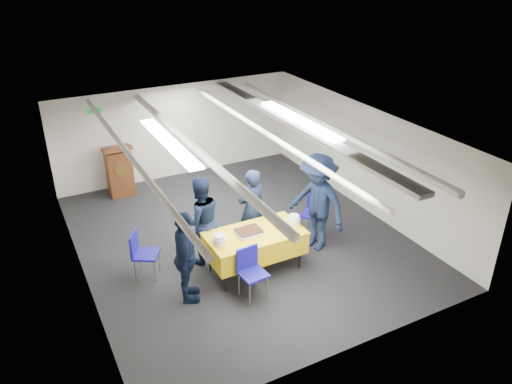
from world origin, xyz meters
The scene contains 14 objects.
ground centered at (0.00, 0.00, 0.00)m, with size 7.00×7.00×0.00m, color black.
room_shell centered at (0.09, 0.41, 1.81)m, with size 6.00×7.00×2.30m.
serving_table centered at (-0.23, -1.11, 0.56)m, with size 1.71×0.90×0.77m.
sheet_cake centered at (-0.34, -1.08, 0.81)m, with size 0.46×0.35×0.08m.
plate_stack_left centered at (-0.92, -1.16, 0.85)m, with size 0.24×0.24×0.18m.
plate_stack_right centered at (0.53, -1.16, 0.85)m, with size 0.22×0.22×0.18m.
podium centered at (-1.60, 3.05, 0.61)m, with size 0.62×0.53×1.25m.
chair_near centered at (-0.62, -1.69, 0.53)m, with size 0.45×0.45×0.87m.
chair_right centered at (1.44, -0.49, 0.53)m, with size 0.58×0.58×0.87m.
chair_left centered at (-2.07, -0.36, 0.53)m, with size 0.57×0.57×0.87m.
sailor_a centered at (0.07, -0.39, 0.81)m, with size 0.59×0.39×1.62m, color black.
sailor_b centered at (-0.95, -0.38, 0.84)m, with size 0.82×0.64×1.68m, color black.
sailor_c centered at (-1.59, -1.33, 0.81)m, with size 0.95×0.40×1.62m, color black.
sailor_d centered at (1.16, -0.96, 0.96)m, with size 1.24×0.71×1.92m, color black.
Camera 1 is at (-3.67, -7.73, 5.28)m, focal length 35.00 mm.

